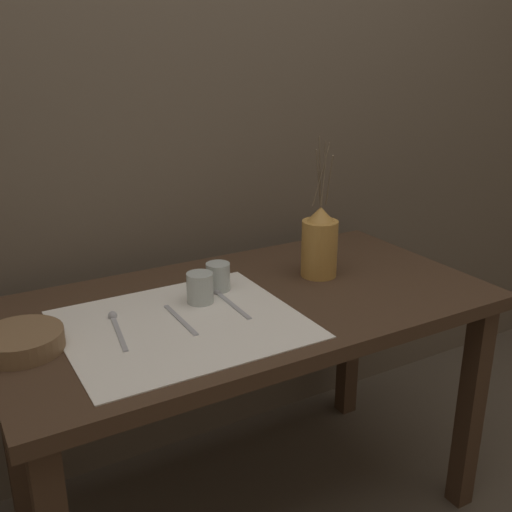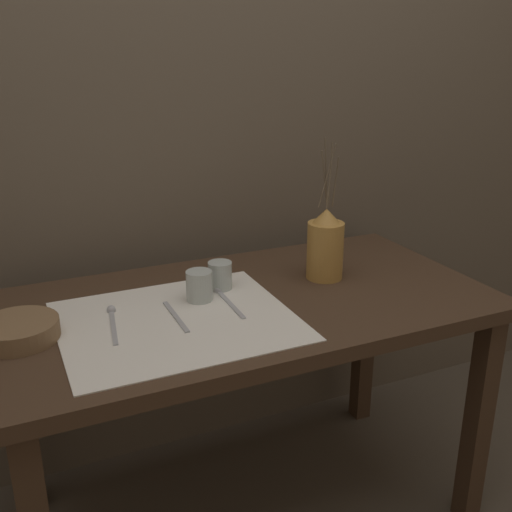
% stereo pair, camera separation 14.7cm
% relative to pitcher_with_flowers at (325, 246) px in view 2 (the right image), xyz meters
% --- Properties ---
extents(ground_plane, '(12.00, 12.00, 0.00)m').
position_rel_pitcher_with_flowers_xyz_m(ground_plane, '(-0.27, -0.05, -0.83)').
color(ground_plane, brown).
extents(stone_wall_back, '(7.00, 0.06, 2.40)m').
position_rel_pitcher_with_flowers_xyz_m(stone_wall_back, '(-0.27, 0.42, 0.37)').
color(stone_wall_back, brown).
rests_on(stone_wall_back, ground_plane).
extents(wooden_table, '(1.34, 0.71, 0.73)m').
position_rel_pitcher_with_flowers_xyz_m(wooden_table, '(-0.27, -0.05, -0.20)').
color(wooden_table, '#422D1E').
rests_on(wooden_table, ground_plane).
extents(linen_cloth, '(0.58, 0.50, 0.00)m').
position_rel_pitcher_with_flowers_xyz_m(linen_cloth, '(-0.49, -0.11, -0.10)').
color(linen_cloth, white).
rests_on(linen_cloth, wooden_table).
extents(pitcher_with_flowers, '(0.11, 0.11, 0.42)m').
position_rel_pitcher_with_flowers_xyz_m(pitcher_with_flowers, '(0.00, 0.00, 0.00)').
color(pitcher_with_flowers, '#B7843D').
rests_on(pitcher_with_flowers, wooden_table).
extents(wooden_bowl, '(0.19, 0.19, 0.05)m').
position_rel_pitcher_with_flowers_xyz_m(wooden_bowl, '(-0.86, -0.05, -0.08)').
color(wooden_bowl, brown).
rests_on(wooden_bowl, wooden_table).
extents(glass_tumbler_near, '(0.07, 0.07, 0.08)m').
position_rel_pitcher_with_flowers_xyz_m(glass_tumbler_near, '(-0.40, -0.01, -0.06)').
color(glass_tumbler_near, '#B7C1BC').
rests_on(glass_tumbler_near, wooden_table).
extents(glass_tumbler_far, '(0.07, 0.07, 0.08)m').
position_rel_pitcher_with_flowers_xyz_m(glass_tumbler_far, '(-0.32, 0.04, -0.06)').
color(glass_tumbler_far, '#B7C1BC').
rests_on(glass_tumbler_far, wooden_table).
extents(spoon_outer, '(0.05, 0.21, 0.02)m').
position_rel_pitcher_with_flowers_xyz_m(spoon_outer, '(-0.64, -0.03, -0.09)').
color(spoon_outer, '#A8A8AD').
rests_on(spoon_outer, wooden_table).
extents(knife_center, '(0.01, 0.19, 0.00)m').
position_rel_pitcher_with_flowers_xyz_m(knife_center, '(-0.49, -0.09, -0.09)').
color(knife_center, '#A8A8AD').
rests_on(knife_center, wooden_table).
extents(spoon_inner, '(0.02, 0.21, 0.02)m').
position_rel_pitcher_with_flowers_xyz_m(spoon_inner, '(-0.33, -0.02, -0.09)').
color(spoon_inner, '#A8A8AD').
rests_on(spoon_inner, wooden_table).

